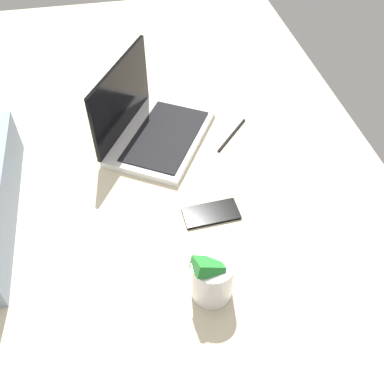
{
  "coord_description": "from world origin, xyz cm",
  "views": [
    {
      "loc": [
        -104.34,
        0.03,
        103.47
      ],
      "look_at": [
        -33.54,
        -13.83,
        24.0
      ],
      "focal_mm": 40.73,
      "sensor_mm": 36.0,
      "label": 1
    }
  ],
  "objects": [
    {
      "name": "bed_mattress",
      "position": [
        0.0,
        0.0,
        9.0
      ],
      "size": [
        180.0,
        140.0,
        18.0
      ],
      "primitive_type": "cube",
      "color": "beige",
      "rests_on": "ground"
    },
    {
      "name": "laptop",
      "position": [
        -4.3,
        -7.29,
        22.41
      ],
      "size": [
        40.13,
        36.68,
        23.0
      ],
      "rotation": [
        0.0,
        0.0,
        -0.54
      ],
      "color": "silver",
      "rests_on": "bed_mattress"
    },
    {
      "name": "snack_cup",
      "position": [
        -58.01,
        -13.25,
        23.87
      ],
      "size": [
        9.0,
        9.24,
        13.97
      ],
      "color": "silver",
      "rests_on": "bed_mattress"
    },
    {
      "name": "cell_phone",
      "position": [
        -36.67,
        -18.17,
        18.4
      ],
      "size": [
        7.58,
        14.36,
        0.8
      ],
      "primitive_type": "cube",
      "rotation": [
        0.0,
        0.0,
        0.06
      ],
      "color": "black",
      "rests_on": "bed_mattress"
    },
    {
      "name": "charger_cable",
      "position": [
        -8.09,
        -31.05,
        18.3
      ],
      "size": [
        13.04,
        11.82,
        0.6
      ],
      "primitive_type": "cube",
      "rotation": [
        0.0,
        0.0,
        -0.73
      ],
      "color": "black",
      "rests_on": "bed_mattress"
    }
  ]
}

